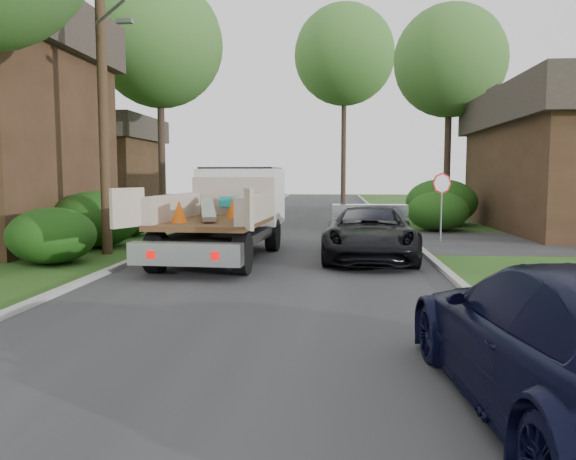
% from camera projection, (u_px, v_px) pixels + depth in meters
% --- Properties ---
extents(ground, '(120.00, 120.00, 0.00)m').
position_uv_depth(ground, '(267.00, 290.00, 11.69)').
color(ground, '#234112').
rests_on(ground, ground).
extents(road, '(8.00, 90.00, 0.02)m').
position_uv_depth(road, '(298.00, 237.00, 21.61)').
color(road, '#28282B').
rests_on(road, ground).
extents(curb_left, '(0.20, 90.00, 0.12)m').
position_uv_depth(curb_left, '(194.00, 235.00, 21.94)').
color(curb_left, '#9E9E99').
rests_on(curb_left, ground).
extents(curb_right, '(0.20, 90.00, 0.12)m').
position_uv_depth(curb_right, '(406.00, 237.00, 21.26)').
color(curb_right, '#9E9E99').
rests_on(curb_right, ground).
extents(stop_sign, '(0.71, 0.32, 2.48)m').
position_uv_depth(stop_sign, '(442.00, 192.00, 20.01)').
color(stop_sign, slate).
rests_on(stop_sign, ground).
extents(utility_pole, '(2.42, 1.25, 10.00)m').
position_uv_depth(utility_pole, '(103.00, 81.00, 16.58)').
color(utility_pole, '#382619').
rests_on(utility_pole, ground).
extents(house_left_far, '(7.56, 7.56, 6.00)m').
position_uv_depth(house_left_far, '(91.00, 164.00, 34.34)').
color(house_left_far, '#372316').
rests_on(house_left_far, ground).
extents(hedge_left_a, '(2.34, 2.34, 1.53)m').
position_uv_depth(hedge_left_a, '(52.00, 236.00, 15.11)').
color(hedge_left_a, '#0D3B0D').
rests_on(hedge_left_a, ground).
extents(hedge_left_b, '(2.86, 2.86, 1.87)m').
position_uv_depth(hedge_left_b, '(96.00, 219.00, 18.59)').
color(hedge_left_b, '#0D3B0D').
rests_on(hedge_left_b, ground).
extents(hedge_left_c, '(2.60, 2.60, 1.70)m').
position_uv_depth(hedge_left_c, '(126.00, 214.00, 22.09)').
color(hedge_left_c, '#0D3B0D').
rests_on(hedge_left_c, ground).
extents(hedge_right_a, '(2.60, 2.60, 1.70)m').
position_uv_depth(hedge_right_a, '(438.00, 211.00, 24.02)').
color(hedge_right_a, '#0D3B0D').
rests_on(hedge_right_a, ground).
extents(hedge_right_b, '(3.38, 3.38, 2.21)m').
position_uv_depth(hedge_right_b, '(441.00, 202.00, 26.91)').
color(hedge_right_b, '#0D3B0D').
rests_on(hedge_right_b, ground).
extents(tree_left_far, '(6.40, 6.40, 12.20)m').
position_uv_depth(tree_left_far, '(159.00, 44.00, 28.30)').
color(tree_left_far, '#2D2119').
rests_on(tree_left_far, ground).
extents(tree_right_far, '(6.00, 6.00, 11.50)m').
position_uv_depth(tree_right_far, '(450.00, 61.00, 30.08)').
color(tree_right_far, '#2D2119').
rests_on(tree_right_far, ground).
extents(tree_center_far, '(7.20, 7.20, 14.60)m').
position_uv_depth(tree_center_far, '(344.00, 55.00, 40.21)').
color(tree_center_far, '#2D2119').
rests_on(tree_center_far, ground).
extents(flatbed_truck, '(3.30, 7.12, 2.64)m').
position_uv_depth(flatbed_truck, '(232.00, 207.00, 16.76)').
color(flatbed_truck, black).
rests_on(flatbed_truck, ground).
extents(black_pickup, '(2.74, 5.55, 1.51)m').
position_uv_depth(black_pickup, '(370.00, 233.00, 15.88)').
color(black_pickup, black).
rests_on(black_pickup, ground).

